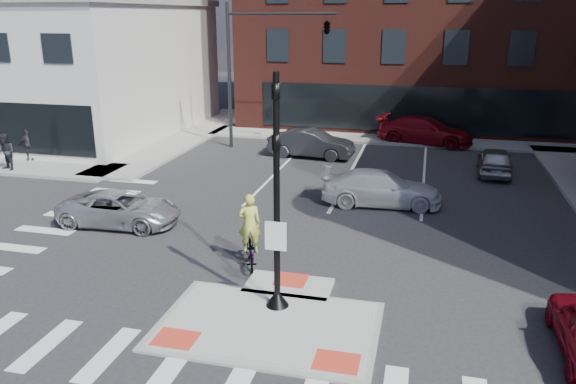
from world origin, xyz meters
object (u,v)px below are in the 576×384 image
(bg_car_dark, at_px, (311,143))
(pedestrian_b, at_px, (28,145))
(pedestrian_a, at_px, (6,152))
(bg_car_silver, at_px, (495,161))
(cyclist, at_px, (250,242))
(bg_car_red, at_px, (425,131))
(silver_suv, at_px, (120,209))
(white_pickup, at_px, (381,188))

(bg_car_dark, bearing_deg, pedestrian_b, 113.40)
(bg_car_dark, height_order, pedestrian_a, pedestrian_a)
(bg_car_silver, xyz_separation_m, pedestrian_b, (-23.15, -3.55, 0.30))
(cyclist, bearing_deg, bg_car_red, -124.75)
(cyclist, bearing_deg, silver_suv, -41.41)
(bg_car_red, height_order, pedestrian_b, pedestrian_b)
(bg_car_red, bearing_deg, pedestrian_b, 127.45)
(silver_suv, height_order, pedestrian_a, pedestrian_a)
(white_pickup, height_order, pedestrian_b, pedestrian_b)
(bg_car_dark, distance_m, cyclist, 13.94)
(pedestrian_b, bearing_deg, cyclist, -56.09)
(white_pickup, height_order, bg_car_dark, bg_car_dark)
(bg_car_dark, height_order, pedestrian_b, pedestrian_b)
(white_pickup, distance_m, pedestrian_b, 18.41)
(pedestrian_a, bearing_deg, pedestrian_b, 118.43)
(pedestrian_a, bearing_deg, bg_car_silver, 33.16)
(silver_suv, height_order, bg_car_red, bg_car_red)
(white_pickup, relative_size, bg_car_silver, 1.23)
(bg_car_silver, distance_m, pedestrian_a, 23.50)
(pedestrian_a, bearing_deg, white_pickup, 18.24)
(bg_car_red, bearing_deg, bg_car_dark, 140.98)
(cyclist, relative_size, pedestrian_a, 1.29)
(bg_car_silver, bearing_deg, pedestrian_a, 16.80)
(white_pickup, distance_m, cyclist, 7.59)
(pedestrian_b, bearing_deg, bg_car_silver, -15.67)
(bg_car_red, relative_size, pedestrian_b, 3.41)
(bg_car_dark, relative_size, cyclist, 1.99)
(white_pickup, bearing_deg, bg_car_red, -12.09)
(white_pickup, relative_size, bg_car_dark, 1.04)
(bg_car_dark, bearing_deg, bg_car_red, -46.12)
(pedestrian_b, bearing_deg, white_pickup, -31.87)
(white_pickup, relative_size, pedestrian_a, 2.67)
(white_pickup, bearing_deg, bg_car_dark, 26.71)
(bg_car_dark, bearing_deg, silver_suv, 163.03)
(cyclist, distance_m, pedestrian_a, 16.26)
(bg_car_red, bearing_deg, cyclist, 177.17)
(silver_suv, relative_size, pedestrian_b, 2.72)
(silver_suv, height_order, pedestrian_b, pedestrian_b)
(white_pickup, height_order, bg_car_silver, white_pickup)
(white_pickup, height_order, pedestrian_a, pedestrian_a)
(silver_suv, relative_size, bg_car_dark, 0.96)
(bg_car_silver, distance_m, cyclist, 15.18)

